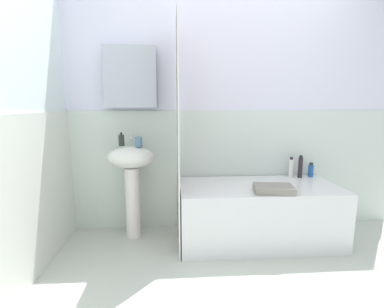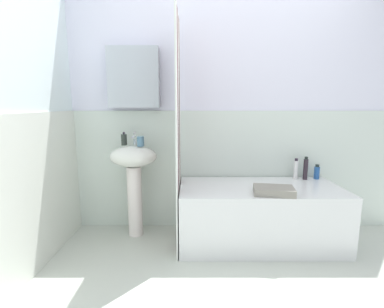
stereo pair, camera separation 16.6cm
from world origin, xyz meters
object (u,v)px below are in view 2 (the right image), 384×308
object	(u,v)px
soap_dispenser	(125,139)
shampoo_bottle	(318,172)
toothbrush_cup	(142,141)
sink	(135,170)
lotion_bottle	(297,169)
bathtub	(260,215)
body_wash_bottle	(307,169)
towel_folded	(275,191)

from	to	relation	value
soap_dispenser	shampoo_bottle	xyz separation A→B (m)	(1.88, 0.07, -0.33)
shampoo_bottle	toothbrush_cup	bearing A→B (deg)	-175.46
sink	toothbrush_cup	xyz separation A→B (m)	(0.08, -0.02, 0.28)
toothbrush_cup	lotion_bottle	distance (m)	1.53
bathtub	lotion_bottle	size ratio (longest dim) A/B	6.92
toothbrush_cup	lotion_bottle	size ratio (longest dim) A/B	0.43
bathtub	body_wash_bottle	xyz separation A→B (m)	(0.50, 0.24, 0.37)
soap_dispenser	shampoo_bottle	size ratio (longest dim) A/B	0.87
sink	lotion_bottle	xyz separation A→B (m)	(1.57, 0.11, -0.01)
shampoo_bottle	soap_dispenser	bearing A→B (deg)	-177.85
sink	lotion_bottle	distance (m)	1.58
sink	toothbrush_cup	world-z (taller)	toothbrush_cup
sink	towel_folded	size ratio (longest dim) A/B	2.74
soap_dispenser	lotion_bottle	xyz separation A→B (m)	(1.66, 0.06, -0.30)
toothbrush_cup	shampoo_bottle	world-z (taller)	toothbrush_cup
shampoo_bottle	lotion_bottle	bearing A→B (deg)	-177.67
toothbrush_cup	shampoo_bottle	distance (m)	1.75
bathtub	towel_folded	distance (m)	0.37
soap_dispenser	towel_folded	bearing A→B (deg)	-17.47
bathtub	towel_folded	size ratio (longest dim) A/B	4.48
sink	towel_folded	world-z (taller)	sink
bathtub	lotion_bottle	bearing A→B (deg)	32.13
toothbrush_cup	body_wash_bottle	world-z (taller)	toothbrush_cup
bathtub	lotion_bottle	distance (m)	0.60
bathtub	shampoo_bottle	bearing A→B (deg)	23.08
sink	soap_dispenser	size ratio (longest dim) A/B	6.92
toothbrush_cup	lotion_bottle	bearing A→B (deg)	4.85
soap_dispenser	toothbrush_cup	xyz separation A→B (m)	(0.17, -0.07, -0.01)
body_wash_bottle	shampoo_bottle	bearing A→B (deg)	9.76
bathtub	shampoo_bottle	distance (m)	0.75
body_wash_bottle	towel_folded	xyz separation A→B (m)	(-0.44, -0.46, -0.08)
bathtub	towel_folded	xyz separation A→B (m)	(0.06, -0.22, 0.30)
sink	soap_dispenser	xyz separation A→B (m)	(-0.09, 0.04, 0.29)
toothbrush_cup	bathtub	size ratio (longest dim) A/B	0.06
body_wash_bottle	lotion_bottle	world-z (taller)	body_wash_bottle
toothbrush_cup	towel_folded	distance (m)	1.25
bathtub	shampoo_bottle	xyz separation A→B (m)	(0.62, 0.26, 0.33)
soap_dispenser	bathtub	bearing A→B (deg)	-8.75
toothbrush_cup	shampoo_bottle	bearing A→B (deg)	4.54
soap_dispenser	lotion_bottle	bearing A→B (deg)	2.13
sink	towel_folded	xyz separation A→B (m)	(1.22, -0.37, -0.08)
body_wash_bottle	sink	bearing A→B (deg)	-176.77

